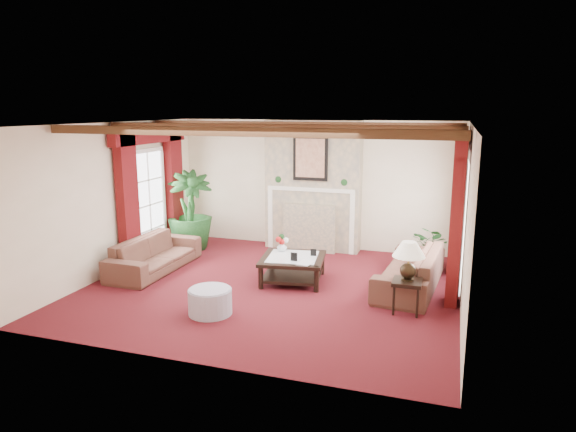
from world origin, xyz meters
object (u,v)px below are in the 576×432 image
(potted_palm, at_px, (191,227))
(coffee_table, at_px, (293,269))
(sofa_right, at_px, (410,263))
(sofa_left, at_px, (154,249))
(ottoman, at_px, (210,302))
(side_table, at_px, (407,296))

(potted_palm, height_order, coffee_table, potted_palm)
(sofa_right, relative_size, potted_palm, 1.22)
(sofa_left, height_order, sofa_right, sofa_right)
(potted_palm, xyz_separation_m, ottoman, (1.98, -3.08, -0.28))
(coffee_table, bearing_deg, side_table, -30.25)
(sofa_left, distance_m, side_table, 4.65)
(sofa_left, height_order, coffee_table, sofa_left)
(sofa_right, height_order, coffee_table, sofa_right)
(sofa_left, relative_size, sofa_right, 0.93)
(sofa_left, distance_m, potted_palm, 1.54)
(potted_palm, bearing_deg, coffee_table, -26.43)
(side_table, bearing_deg, coffee_table, 158.34)
(sofa_right, relative_size, side_table, 4.56)
(sofa_right, bearing_deg, potted_palm, -97.60)
(side_table, bearing_deg, sofa_left, 172.61)
(coffee_table, relative_size, side_table, 2.16)
(side_table, bearing_deg, sofa_right, 92.48)
(potted_palm, relative_size, side_table, 3.73)
(potted_palm, relative_size, coffee_table, 1.73)
(sofa_left, xyz_separation_m, ottoman, (1.90, -1.54, -0.22))
(coffee_table, distance_m, side_table, 2.15)
(side_table, relative_size, ottoman, 0.77)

